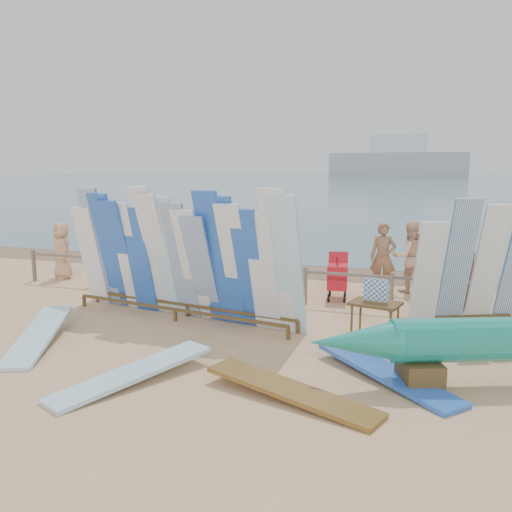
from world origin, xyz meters
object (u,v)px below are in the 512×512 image
at_px(beachgoer_3, 187,245).
at_px(beachgoer_7, 383,257).
at_px(flat_board_d, 386,380).
at_px(beachgoer_8, 409,257).
at_px(main_surfboard_rack, 181,260).
at_px(beachgoer_1, 116,240).
at_px(flat_board_c, 291,399).
at_px(beachgoer_2, 149,251).
at_px(stroller, 337,281).
at_px(beachgoer_0, 62,250).
at_px(beach_chair_left, 261,281).
at_px(beach_chair_right, 285,282).
at_px(flat_board_a, 39,345).
at_px(beachgoer_5, 251,251).
at_px(beachgoer_11, 181,242).
at_px(vendor_table, 375,320).
at_px(flat_board_b, 133,382).
at_px(beachgoer_4, 256,250).
at_px(beachgoer_10, 466,272).
at_px(beachgoer_9, 423,254).
at_px(side_surfboard_rack, 473,272).
at_px(beachgoer_extra_1, 108,238).
at_px(beachgoer_6, 267,257).

distance_m(beachgoer_3, beachgoer_7, 5.75).
relative_size(flat_board_d, beachgoer_8, 1.45).
relative_size(main_surfboard_rack, beachgoer_1, 3.20).
bearing_deg(flat_board_d, flat_board_c, 174.01).
distance_m(beachgoer_2, beachgoer_8, 7.07).
distance_m(stroller, beachgoer_2, 5.36).
bearing_deg(beachgoer_3, beachgoer_0, -42.97).
height_order(beach_chair_left, beach_chair_right, beach_chair_right).
xyz_separation_m(flat_board_a, beach_chair_left, (2.38, 5.68, 0.23)).
distance_m(beachgoer_5, beachgoer_11, 2.97).
bearing_deg(vendor_table, stroller, 124.87).
xyz_separation_m(flat_board_b, beachgoer_1, (-5.81, 8.25, 0.89)).
height_order(beach_chair_right, beachgoer_4, beachgoer_4).
distance_m(main_surfboard_rack, beachgoer_4, 4.02).
relative_size(beachgoer_4, beachgoer_1, 1.06).
bearing_deg(vendor_table, beachgoer_7, 106.14).
xyz_separation_m(beachgoer_7, beachgoer_10, (2.00, -1.17, -0.04)).
xyz_separation_m(vendor_table, stroller, (-1.30, 3.00, 0.06)).
distance_m(flat_board_d, beachgoer_9, 7.69).
distance_m(vendor_table, flat_board_d, 1.98).
bearing_deg(beachgoer_11, main_surfboard_rack, 163.33).
xyz_separation_m(side_surfboard_rack, beachgoer_7, (-2.06, 2.95, -0.29)).
xyz_separation_m(vendor_table, beachgoer_3, (-6.09, 4.30, 0.54)).
bearing_deg(beachgoer_9, beach_chair_left, 155.22).
bearing_deg(beachgoer_5, beachgoer_3, 80.39).
relative_size(vendor_table, beachgoer_10, 0.68).
bearing_deg(beachgoer_5, beachgoer_11, 52.73).
distance_m(main_surfboard_rack, beachgoer_2, 3.87).
relative_size(vendor_table, beachgoer_0, 0.72).
xyz_separation_m(main_surfboard_rack, beachgoer_0, (-5.30, 2.71, -0.45)).
xyz_separation_m(flat_board_c, beachgoer_1, (-8.26, 8.03, 0.89)).
bearing_deg(beachgoer_2, flat_board_b, -44.35).
height_order(beach_chair_right, stroller, stroller).
distance_m(flat_board_b, beachgoer_10, 7.99).
distance_m(stroller, beachgoer_11, 6.21).
xyz_separation_m(beachgoer_extra_1, beachgoer_7, (9.66, -1.76, 0.13)).
height_order(vendor_table, flat_board_d, vendor_table).
bearing_deg(beachgoer_extra_1, flat_board_b, -15.54).
bearing_deg(flat_board_c, beachgoer_4, 40.98).
xyz_separation_m(side_surfboard_rack, flat_board_d, (-1.28, -3.11, -1.21)).
bearing_deg(beachgoer_7, beachgoer_6, -163.53).
xyz_separation_m(stroller, beachgoer_2, (-5.34, 0.04, 0.48)).
bearing_deg(beachgoer_1, flat_board_a, -44.61).
bearing_deg(beachgoer_10, beachgoer_2, -75.83).
bearing_deg(flat_board_c, main_surfboard_rack, 64.35).
xyz_separation_m(beach_chair_right, beachgoer_11, (-4.20, 2.29, 0.56)).
distance_m(flat_board_a, stroller, 6.99).
bearing_deg(beachgoer_11, beachgoer_4, -159.23).
xyz_separation_m(vendor_table, beachgoer_7, (-0.35, 4.17, 0.52)).
bearing_deg(beach_chair_right, stroller, -38.17).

